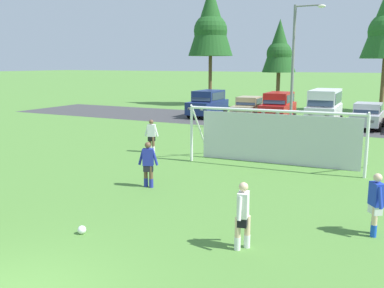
% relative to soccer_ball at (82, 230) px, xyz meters
% --- Properties ---
extents(ground_plane, '(400.00, 400.00, 0.00)m').
position_rel_soccer_ball_xyz_m(ground_plane, '(1.01, 11.79, -0.11)').
color(ground_plane, '#518438').
extents(parking_lot_strip, '(52.00, 8.40, 0.01)m').
position_rel_soccer_ball_xyz_m(parking_lot_strip, '(1.01, 23.59, -0.11)').
color(parking_lot_strip, '#3D3D3F').
rests_on(parking_lot_strip, ground).
extents(soccer_ball, '(0.22, 0.22, 0.22)m').
position_rel_soccer_ball_xyz_m(soccer_ball, '(0.00, 0.00, 0.00)').
color(soccer_ball, white).
rests_on(soccer_ball, ground).
extents(soccer_goal, '(7.51, 2.35, 2.57)m').
position_rel_soccer_ball_xyz_m(soccer_goal, '(2.25, 9.86, 1.18)').
color(soccer_goal, white).
rests_on(soccer_goal, ground).
extents(player_striker_near, '(0.31, 0.75, 1.64)m').
position_rel_soccer_ball_xyz_m(player_striker_near, '(4.02, 1.05, 0.71)').
color(player_striker_near, beige).
rests_on(player_striker_near, ground).
extents(player_midfield_center, '(0.42, 0.70, 1.64)m').
position_rel_soccer_ball_xyz_m(player_midfield_center, '(6.74, 3.36, 0.71)').
color(player_midfield_center, beige).
rests_on(player_midfield_center, ground).
extents(player_defender_far, '(0.74, 0.35, 1.64)m').
position_rel_soccer_ball_xyz_m(player_defender_far, '(-3.98, 9.64, 0.71)').
color(player_defender_far, brown).
rests_on(player_defender_far, ground).
extents(player_winger_left, '(0.73, 0.38, 1.64)m').
position_rel_soccer_ball_xyz_m(player_winger_left, '(-0.80, 4.42, 0.71)').
color(player_winger_left, brown).
rests_on(player_winger_left, ground).
extents(parked_car_slot_far_left, '(2.19, 4.63, 2.16)m').
position_rel_soccer_ball_xyz_m(parked_car_slot_far_left, '(-7.67, 24.10, 1.00)').
color(parked_car_slot_far_left, navy).
rests_on(parked_car_slot_far_left, ground).
extents(parked_car_slot_left, '(2.24, 4.31, 1.72)m').
position_rel_soccer_ball_xyz_m(parked_car_slot_left, '(-4.35, 24.77, 0.77)').
color(parked_car_slot_left, tan).
rests_on(parked_car_slot_left, ground).
extents(parked_car_slot_center_left, '(2.29, 4.68, 2.16)m').
position_rel_soccer_ball_xyz_m(parked_car_slot_center_left, '(-1.79, 24.31, 1.00)').
color(parked_car_slot_center_left, red).
rests_on(parked_car_slot_center_left, ground).
extents(parked_car_slot_center, '(2.31, 4.86, 2.52)m').
position_rel_soccer_ball_xyz_m(parked_car_slot_center, '(1.81, 23.48, 1.23)').
color(parked_car_slot_center, silver).
rests_on(parked_car_slot_center, ground).
extents(parked_car_slot_center_right, '(2.09, 4.23, 1.72)m').
position_rel_soccer_ball_xyz_m(parked_car_slot_center_right, '(4.72, 23.11, 0.77)').
color(parked_car_slot_center_right, '#B2B2BC').
rests_on(parked_car_slot_center_right, ground).
extents(tree_left_edge, '(4.61, 4.61, 12.31)m').
position_rel_soccer_ball_xyz_m(tree_left_edge, '(-11.74, 33.37, 8.36)').
color(tree_left_edge, brown).
rests_on(tree_left_edge, ground).
extents(tree_mid_left, '(3.17, 3.17, 8.45)m').
position_rel_soccer_ball_xyz_m(tree_mid_left, '(-4.24, 32.64, 5.69)').
color(tree_mid_left, brown).
rests_on(tree_mid_left, ground).
extents(street_lamp, '(2.00, 0.32, 7.93)m').
position_rel_soccer_ball_xyz_m(street_lamp, '(0.57, 19.54, 4.00)').
color(street_lamp, slate).
rests_on(street_lamp, ground).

